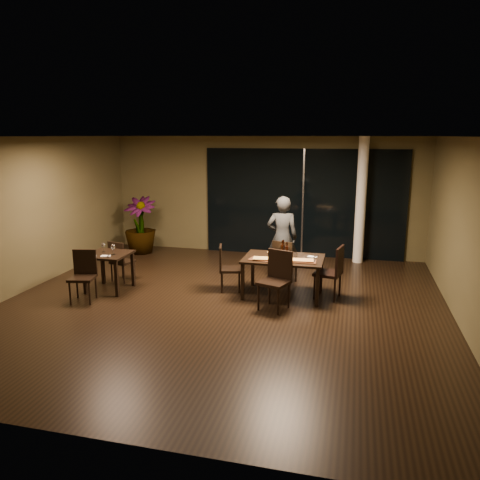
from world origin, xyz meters
name	(u,v)px	position (x,y,z in m)	size (l,w,h in m)	color
ground	(221,305)	(0.00, 0.00, 0.00)	(8.00, 8.00, 0.00)	black
wall_back	(265,196)	(0.00, 4.05, 1.50)	(8.00, 0.10, 3.00)	#4E4729
wall_front	(99,303)	(0.00, -4.05, 1.50)	(8.00, 0.10, 3.00)	#4E4729
wall_left	(22,215)	(-4.05, 0.00, 1.50)	(0.10, 8.00, 3.00)	#4E4729
wall_right	(472,236)	(4.05, 0.00, 1.50)	(0.10, 8.00, 3.00)	#4E4729
ceiling	(220,135)	(0.00, 0.00, 3.02)	(8.00, 8.00, 0.04)	silver
window_panel	(303,203)	(1.00, 3.96, 1.35)	(5.00, 0.06, 2.70)	black
column	(361,201)	(2.40, 3.65, 1.50)	(0.24, 0.24, 3.00)	white
main_table	(283,261)	(1.00, 0.80, 0.68)	(1.50, 1.00, 0.75)	black
side_table	(109,260)	(-2.40, 0.30, 0.62)	(0.80, 0.80, 0.75)	black
chair_main_far	(284,260)	(0.91, 1.51, 0.52)	(0.51, 0.51, 0.93)	black
chair_main_near	(277,277)	(0.99, 0.12, 0.58)	(0.61, 0.61, 1.04)	black
chair_main_left	(226,266)	(-0.13, 0.83, 0.51)	(0.51, 0.51, 0.91)	black
chair_main_right	(333,270)	(1.93, 0.85, 0.57)	(0.56, 0.56, 1.02)	black
chair_side_far	(120,259)	(-2.45, 0.84, 0.49)	(0.49, 0.49, 0.87)	black
chair_side_near	(84,273)	(-2.56, -0.34, 0.53)	(0.52, 0.52, 0.94)	black
diner	(282,237)	(0.79, 1.94, 0.89)	(0.60, 0.40, 1.78)	#2A2D2E
potted_plant	(140,225)	(-3.13, 3.23, 0.73)	(0.80, 0.80, 1.46)	#1A4F1A
pizza_board_left	(266,260)	(0.71, 0.55, 0.76)	(0.60, 0.30, 0.01)	#4C2A18
pizza_board_right	(300,261)	(1.35, 0.60, 0.76)	(0.57, 0.29, 0.01)	#4E2B19
oblong_pizza_left	(266,259)	(0.71, 0.55, 0.77)	(0.45, 0.21, 0.02)	maroon
oblong_pizza_right	(300,260)	(1.35, 0.60, 0.77)	(0.46, 0.21, 0.02)	maroon
round_pizza	(276,253)	(0.80, 1.12, 0.76)	(0.33, 0.33, 0.01)	#A52412
bottle_a	(282,249)	(0.97, 0.86, 0.91)	(0.07, 0.07, 0.32)	black
bottle_b	(287,250)	(1.06, 0.79, 0.91)	(0.07, 0.07, 0.31)	black
bottle_c	(283,248)	(0.98, 0.90, 0.91)	(0.07, 0.07, 0.33)	black
tumbler_left	(273,254)	(0.79, 0.85, 0.79)	(0.07, 0.07, 0.09)	white
tumbler_right	(296,255)	(1.22, 0.92, 0.79)	(0.07, 0.07, 0.08)	white
napkin_near	(310,261)	(1.52, 0.67, 0.76)	(0.18, 0.10, 0.01)	white
napkin_far	(312,257)	(1.53, 0.96, 0.76)	(0.18, 0.10, 0.01)	white
wine_glass_a	(104,248)	(-2.54, 0.37, 0.84)	(0.08, 0.08, 0.18)	white
wine_glass_b	(113,250)	(-2.26, 0.25, 0.85)	(0.09, 0.09, 0.19)	white
side_napkin	(106,256)	(-2.33, 0.07, 0.76)	(0.18, 0.11, 0.01)	silver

